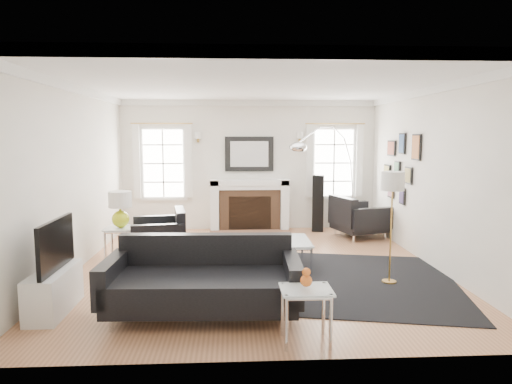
{
  "coord_description": "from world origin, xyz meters",
  "views": [
    {
      "loc": [
        -0.38,
        -6.93,
        2.04
      ],
      "look_at": [
        0.01,
        0.3,
        1.15
      ],
      "focal_mm": 32.0,
      "sensor_mm": 36.0,
      "label": 1
    }
  ],
  "objects": [
    {
      "name": "window_right",
      "position": [
        1.85,
        2.95,
        1.46
      ],
      "size": [
        1.24,
        0.15,
        1.62
      ],
      "color": "white",
      "rests_on": "back_wall"
    },
    {
      "name": "stick_floor_lamp",
      "position": [
        1.81,
        -0.87,
        1.35
      ],
      "size": [
        0.32,
        0.32,
        1.56
      ],
      "color": "#B98D40",
      "rests_on": "floor"
    },
    {
      "name": "armchair_left",
      "position": [
        -1.58,
        0.8,
        0.36
      ],
      "size": [
        1.01,
        1.09,
        0.65
      ],
      "color": "black",
      "rests_on": "floor"
    },
    {
      "name": "window_left",
      "position": [
        -1.85,
        2.95,
        1.46
      ],
      "size": [
        1.24,
        0.15,
        1.62
      ],
      "color": "white",
      "rests_on": "back_wall"
    },
    {
      "name": "arc_floor_lamp",
      "position": [
        1.52,
        2.07,
        1.25
      ],
      "size": [
        1.64,
        1.51,
        2.32
      ],
      "color": "silver",
      "rests_on": "floor"
    },
    {
      "name": "crown_molding",
      "position": [
        0.0,
        0.0,
        2.74
      ],
      "size": [
        5.5,
        6.0,
        0.12
      ],
      "primitive_type": "cube",
      "color": "white",
      "rests_on": "back_wall"
    },
    {
      "name": "sofa",
      "position": [
        -0.71,
        -1.86,
        0.39
      ],
      "size": [
        2.22,
        1.08,
        0.71
      ],
      "color": "black",
      "rests_on": "floor"
    },
    {
      "name": "coffee_table",
      "position": [
        0.35,
        0.01,
        0.39
      ],
      "size": [
        0.96,
        0.96,
        0.42
      ],
      "color": "silver",
      "rests_on": "floor"
    },
    {
      "name": "back_wall",
      "position": [
        0.0,
        3.0,
        1.4
      ],
      "size": [
        5.5,
        0.04,
        2.8
      ],
      "primitive_type": "cube",
      "color": "silver",
      "rests_on": "floor"
    },
    {
      "name": "nesting_table",
      "position": [
        0.34,
        -2.65,
        0.44
      ],
      "size": [
        0.5,
        0.42,
        0.55
      ],
      "color": "silver",
      "rests_on": "floor"
    },
    {
      "name": "side_table_left",
      "position": [
        -2.2,
        0.51,
        0.44
      ],
      "size": [
        0.5,
        0.5,
        0.55
      ],
      "color": "silver",
      "rests_on": "floor"
    },
    {
      "name": "front_wall",
      "position": [
        0.0,
        -3.0,
        1.4
      ],
      "size": [
        5.5,
        0.04,
        2.8
      ],
      "primitive_type": "cube",
      "color": "silver",
      "rests_on": "floor"
    },
    {
      "name": "gourd_lamp",
      "position": [
        -2.2,
        0.51,
        0.89
      ],
      "size": [
        0.37,
        0.37,
        0.6
      ],
      "color": "#BFD01A",
      "rests_on": "side_table_left"
    },
    {
      "name": "right_wall",
      "position": [
        2.75,
        0.0,
        1.4
      ],
      "size": [
        0.04,
        6.0,
        2.8
      ],
      "primitive_type": "cube",
      "color": "silver",
      "rests_on": "floor"
    },
    {
      "name": "mantel_mirror",
      "position": [
        0.0,
        2.95,
        1.65
      ],
      "size": [
        1.05,
        0.07,
        0.75
      ],
      "color": "black",
      "rests_on": "back_wall"
    },
    {
      "name": "ceiling",
      "position": [
        0.0,
        0.0,
        2.8
      ],
      "size": [
        5.5,
        6.0,
        0.02
      ],
      "primitive_type": "cube",
      "color": "white",
      "rests_on": "back_wall"
    },
    {
      "name": "left_wall",
      "position": [
        -2.75,
        0.0,
        1.4
      ],
      "size": [
        0.04,
        6.0,
        2.8
      ],
      "primitive_type": "cube",
      "color": "silver",
      "rests_on": "floor"
    },
    {
      "name": "speaker_tower",
      "position": [
        1.46,
        2.65,
        0.6
      ],
      "size": [
        0.29,
        0.29,
        1.21
      ],
      "primitive_type": "cube",
      "rotation": [
        0.0,
        0.0,
        -0.21
      ],
      "color": "black",
      "rests_on": "floor"
    },
    {
      "name": "area_rug",
      "position": [
        1.02,
        -0.71,
        0.01
      ],
      "size": [
        3.93,
        3.49,
        0.01
      ],
      "primitive_type": "cube",
      "rotation": [
        0.0,
        0.0,
        -0.2
      ],
      "color": "black",
      "rests_on": "floor"
    },
    {
      "name": "floor",
      "position": [
        0.0,
        0.0,
        0.0
      ],
      "size": [
        6.0,
        6.0,
        0.0
      ],
      "primitive_type": "plane",
      "color": "#A46945",
      "rests_on": "ground"
    },
    {
      "name": "tv_unit",
      "position": [
        -2.44,
        -1.7,
        0.33
      ],
      "size": [
        0.35,
        1.0,
        1.09
      ],
      "color": "white",
      "rests_on": "floor"
    },
    {
      "name": "orange_vase",
      "position": [
        0.34,
        -2.65,
        0.66
      ],
      "size": [
        0.12,
        0.12,
        0.19
      ],
      "color": "#D05D1A",
      "rests_on": "nesting_table"
    },
    {
      "name": "fireplace",
      "position": [
        0.0,
        2.79,
        0.54
      ],
      "size": [
        1.7,
        0.69,
        1.11
      ],
      "color": "white",
      "rests_on": "floor"
    },
    {
      "name": "gallery_wall",
      "position": [
        2.72,
        1.3,
        1.53
      ],
      "size": [
        0.04,
        1.73,
        1.29
      ],
      "color": "black",
      "rests_on": "right_wall"
    },
    {
      "name": "armchair_right",
      "position": [
        2.13,
        1.99,
        0.39
      ],
      "size": [
        1.17,
        1.24,
        0.69
      ],
      "color": "black",
      "rests_on": "floor"
    }
  ]
}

